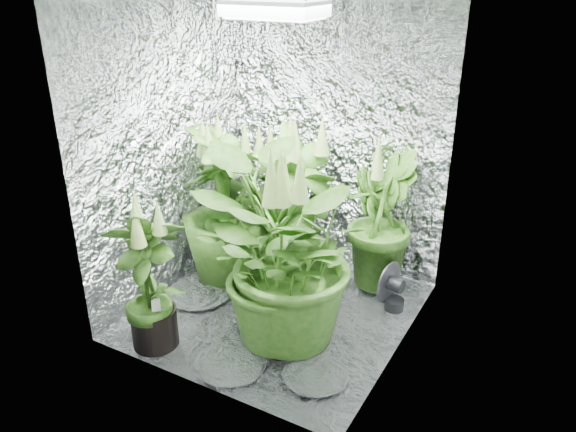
% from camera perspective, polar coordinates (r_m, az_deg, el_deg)
% --- Properties ---
extents(ground, '(1.60, 1.60, 0.00)m').
position_cam_1_polar(ground, '(3.66, -1.10, -9.60)').
color(ground, silver).
rests_on(ground, ground).
extents(walls, '(1.62, 1.62, 2.00)m').
position_cam_1_polar(walls, '(3.21, -1.24, 5.41)').
color(walls, silver).
rests_on(walls, ground).
extents(grow_lamp, '(0.50, 0.30, 0.22)m').
position_cam_1_polar(grow_lamp, '(3.05, -1.39, 20.28)').
color(grow_lamp, gray).
rests_on(grow_lamp, ceiling).
extents(plant_a, '(1.19, 1.19, 1.09)m').
position_cam_1_polar(plant_a, '(3.95, -2.83, 1.59)').
color(plant_a, black).
rests_on(plant_a, ground).
extents(plant_b, '(0.78, 0.78, 1.20)m').
position_cam_1_polar(plant_b, '(3.66, 0.93, 0.25)').
color(plant_b, black).
rests_on(plant_b, ground).
extents(plant_c, '(0.64, 0.64, 1.04)m').
position_cam_1_polar(plant_c, '(3.78, 9.37, -0.41)').
color(plant_c, black).
rests_on(plant_c, ground).
extents(plant_d, '(0.82, 0.82, 1.18)m').
position_cam_1_polar(plant_d, '(3.78, -6.44, 0.85)').
color(plant_d, black).
rests_on(plant_d, ground).
extents(plant_e, '(1.38, 1.38, 1.21)m').
position_cam_1_polar(plant_e, '(3.05, -0.48, -4.29)').
color(plant_e, black).
rests_on(plant_e, ground).
extents(plant_f, '(0.63, 0.63, 0.95)m').
position_cam_1_polar(plant_f, '(3.23, -13.92, -6.31)').
color(plant_f, black).
rests_on(plant_f, ground).
extents(plant_g, '(0.63, 0.63, 1.09)m').
position_cam_1_polar(plant_g, '(3.33, -1.39, -3.32)').
color(plant_g, black).
rests_on(plant_g, ground).
extents(circulation_fan, '(0.15, 0.27, 0.32)m').
position_cam_1_polar(circulation_fan, '(3.68, 10.51, -7.36)').
color(circulation_fan, black).
rests_on(circulation_fan, ground).
extents(plant_label, '(0.05, 0.05, 0.08)m').
position_cam_1_polar(plant_label, '(3.25, -13.28, -8.79)').
color(plant_label, white).
rests_on(plant_label, plant_f).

